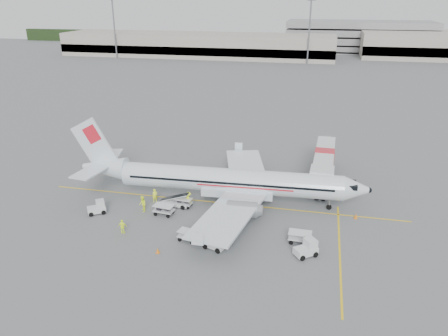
{
  "coord_description": "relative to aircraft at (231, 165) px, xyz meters",
  "views": [
    {
      "loc": [
        10.94,
        -46.65,
        23.71
      ],
      "look_at": [
        0.0,
        2.0,
        3.8
      ],
      "focal_mm": 35.0,
      "sensor_mm": 36.0,
      "label": 1
    }
  ],
  "objects": [
    {
      "name": "mast_west",
      "position": [
        -71.13,
        117.45,
        6.17
      ],
      "size": [
        3.2,
        1.2,
        22.0
      ],
      "primitive_type": null,
      "color": "slate",
      "rests_on": "ground"
    },
    {
      "name": "crew_d",
      "position": [
        -9.61,
        -9.94,
        -4.02
      ],
      "size": [
        0.98,
        0.5,
        1.61
      ],
      "primitive_type": "imported",
      "rotation": [
        0.0,
        0.0,
        3.26
      ],
      "color": "#DFF523",
      "rests_on": "ground"
    },
    {
      "name": "cart_loaded_b",
      "position": [
        -6.8,
        -4.98,
        -4.22
      ],
      "size": [
        2.46,
        1.64,
        1.21
      ],
      "primitive_type": null,
      "rotation": [
        0.0,
        0.0,
        -0.12
      ],
      "color": "silver",
      "rests_on": "ground"
    },
    {
      "name": "cart_loaded_a",
      "position": [
        -5.19,
        -2.55,
        -4.29
      ],
      "size": [
        2.14,
        1.38,
        1.06
      ],
      "primitive_type": null,
      "rotation": [
        0.0,
        0.0,
        -0.09
      ],
      "color": "silver",
      "rests_on": "ground"
    },
    {
      "name": "mast_center",
      "position": [
        3.87,
        117.45,
        6.17
      ],
      "size": [
        3.2,
        1.2,
        22.0
      ],
      "primitive_type": null,
      "color": "slate",
      "rests_on": "ground"
    },
    {
      "name": "parking_garage",
      "position": [
        23.87,
        159.45,
        2.17
      ],
      "size": [
        62.0,
        24.0,
        14.0
      ],
      "primitive_type": null,
      "color": "slate",
      "rests_on": "ground"
    },
    {
      "name": "tug_aft",
      "position": [
        -14.52,
        -6.39,
        -4.03
      ],
      "size": [
        2.35,
        2.11,
        1.58
      ],
      "primitive_type": null,
      "rotation": [
        0.0,
        0.0,
        0.59
      ],
      "color": "silver",
      "rests_on": "ground"
    },
    {
      "name": "terminal_west",
      "position": [
        -41.13,
        129.45,
        -0.33
      ],
      "size": [
        110.0,
        22.0,
        9.0
      ],
      "primitive_type": null,
      "color": "gray",
      "rests_on": "ground"
    },
    {
      "name": "crew_c",
      "position": [
        -4.66,
        -2.22,
        -3.91
      ],
      "size": [
        1.3,
        1.32,
        1.82
      ],
      "primitive_type": "imported",
      "rotation": [
        0.0,
        0.0,
        2.33
      ],
      "color": "#DFF523",
      "rests_on": "ground"
    },
    {
      "name": "stripe_lead",
      "position": [
        -1.13,
        -0.55,
        -4.82
      ],
      "size": [
        44.0,
        0.2,
        0.01
      ],
      "primitive_type": "cube",
      "color": "yellow",
      "rests_on": "ground"
    },
    {
      "name": "cart_empty_b",
      "position": [
        8.88,
        -7.73,
        -4.22
      ],
      "size": [
        2.37,
        1.45,
        1.22
      ],
      "primitive_type": null,
      "rotation": [
        0.0,
        0.0,
        -0.03
      ],
      "color": "silver",
      "rests_on": "ground"
    },
    {
      "name": "cone_nose",
      "position": [
        14.78,
        -1.09,
        -4.51
      ],
      "size": [
        0.39,
        0.39,
        0.64
      ],
      "primitive_type": "cone",
      "color": "orange",
      "rests_on": "ground"
    },
    {
      "name": "cone_port",
      "position": [
        1.4,
        12.91,
        -4.49
      ],
      "size": [
        0.41,
        0.41,
        0.67
      ],
      "primitive_type": "cone",
      "color": "orange",
      "rests_on": "ground"
    },
    {
      "name": "tug_fore",
      "position": [
        9.58,
        -10.02,
        -3.97
      ],
      "size": [
        2.52,
        2.33,
        1.7
      ],
      "primitive_type": null,
      "rotation": [
        0.0,
        0.0,
        0.64
      ],
      "color": "silver",
      "rests_on": "ground"
    },
    {
      "name": "cart_empty_a",
      "position": [
        -2.36,
        -9.83,
        -4.27
      ],
      "size": [
        2.35,
        1.69,
        1.11
      ],
      "primitive_type": null,
      "rotation": [
        0.0,
        0.0,
        -0.22
      ],
      "color": "silver",
      "rests_on": "ground"
    },
    {
      "name": "tug_mid",
      "position": [
        0.65,
        -10.66,
        -3.98
      ],
      "size": [
        2.49,
        1.93,
        1.7
      ],
      "primitive_type": null,
      "rotation": [
        0.0,
        0.0,
        -0.34
      ],
      "color": "silver",
      "rests_on": "ground"
    },
    {
      "name": "stripe_cross",
      "position": [
        12.87,
        -8.55,
        -4.82
      ],
      "size": [
        0.2,
        20.0,
        0.01
      ],
      "primitive_type": "cube",
      "color": "yellow",
      "rests_on": "ground"
    },
    {
      "name": "jet_bridge",
      "position": [
        10.92,
        8.96,
        -2.6
      ],
      "size": [
        3.79,
        17.09,
        4.46
      ],
      "primitive_type": null,
      "rotation": [
        0.0,
        0.0,
        -0.04
      ],
      "color": "silver",
      "rests_on": "ground"
    },
    {
      "name": "crew_b",
      "position": [
        -9.48,
        -4.75,
        -3.86
      ],
      "size": [
        1.08,
        1.17,
        1.93
      ],
      "primitive_type": "imported",
      "rotation": [
        0.0,
        0.0,
        -1.09
      ],
      "color": "#DFF523",
      "rests_on": "ground"
    },
    {
      "name": "crew_a",
      "position": [
        -8.99,
        -2.05,
        -3.97
      ],
      "size": [
        0.75,
        0.67,
        1.71
      ],
      "primitive_type": "imported",
      "rotation": [
        0.0,
        0.0,
        0.54
      ],
      "color": "#DFF523",
      "rests_on": "ground"
    },
    {
      "name": "cone_stbd",
      "position": [
        -4.63,
        -12.73,
        -4.52
      ],
      "size": [
        0.38,
        0.38,
        0.62
      ],
      "primitive_type": "cone",
      "color": "orange",
      "rests_on": "ground"
    },
    {
      "name": "belt_loader",
      "position": [
        -6.14,
        -2.55,
        -3.67
      ],
      "size": [
        4.39,
        2.0,
        2.3
      ],
      "primitive_type": null,
      "rotation": [
        0.0,
        0.0,
        -0.1
      ],
      "color": "silver",
      "rests_on": "ground"
    },
    {
      "name": "treeline",
      "position": [
        -1.13,
        174.45,
        -1.83
      ],
      "size": [
        300.0,
        3.0,
        6.0
      ],
      "primitive_type": null,
      "color": "black",
      "rests_on": "ground"
    },
    {
      "name": "ground",
      "position": [
        -1.13,
        -0.55,
        -4.83
      ],
      "size": [
        360.0,
        360.0,
        0.0
      ],
      "primitive_type": "plane",
      "color": "#56595B"
    },
    {
      "name": "aircraft",
      "position": [
        0.0,
        0.0,
        0.0
      ],
      "size": [
        36.24,
        29.03,
        9.65
      ],
      "primitive_type": null,
      "rotation": [
        0.0,
        0.0,
        0.05
      ],
      "color": "silver",
      "rests_on": "ground"
    }
  ]
}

